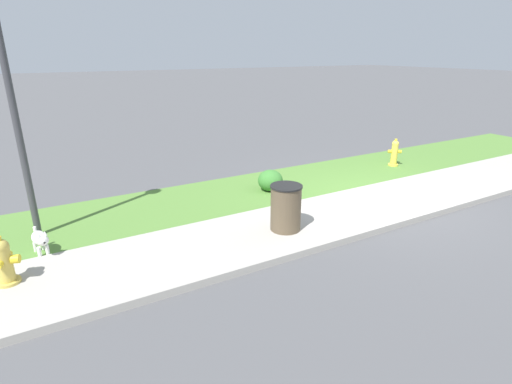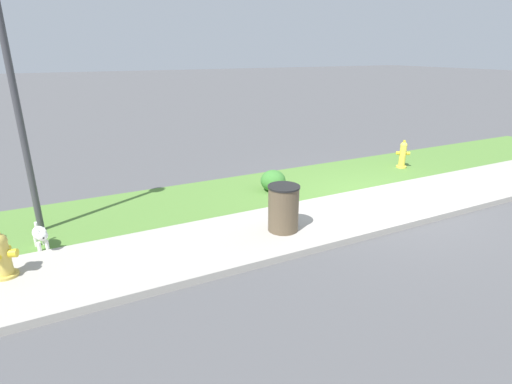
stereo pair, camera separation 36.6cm
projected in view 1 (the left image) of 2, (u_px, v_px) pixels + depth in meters
name	position (u px, v px, depth m)	size (l,w,h in m)	color
ground_plane	(386.00, 201.00, 8.43)	(120.00, 120.00, 0.00)	#515154
sidewalk_pavement	(386.00, 201.00, 8.43)	(18.00, 1.88, 0.01)	#ADA89E
grass_verge	(324.00, 176.00, 10.10)	(18.00, 2.21, 0.01)	#568438
street_curb	(427.00, 215.00, 7.58)	(18.00, 0.16, 0.12)	#ADA89E
fire_hydrant_by_grass_verge	(394.00, 153.00, 10.89)	(0.34, 0.33, 0.75)	yellow
fire_hydrant_near_corner	(4.00, 262.00, 5.34)	(0.37, 0.39, 0.70)	gold
small_white_dog	(40.00, 239.00, 6.15)	(0.27, 0.52, 0.44)	white
street_lamp	(5.00, 69.00, 5.96)	(0.32, 0.32, 4.07)	#3D3D42
trash_bin	(286.00, 208.00, 6.95)	(0.56, 0.56, 0.83)	brown
shrub_bush_near_lamp	(270.00, 180.00, 8.99)	(0.56, 0.56, 0.48)	#3D7F33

